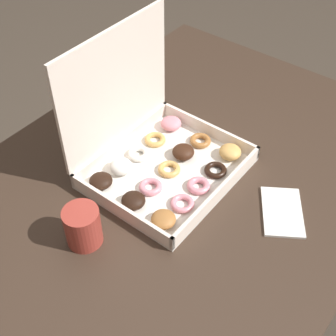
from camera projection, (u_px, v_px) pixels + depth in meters
dining_table at (168, 215)px, 1.15m from camera, size 1.30×0.87×0.76m
donut_box at (152, 146)px, 1.09m from camera, size 0.35×0.30×0.33m
coffee_mug at (83, 226)px, 0.94m from camera, size 0.08×0.08×0.09m
paper_napkin at (282, 212)px, 1.03m from camera, size 0.16×0.15×0.01m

